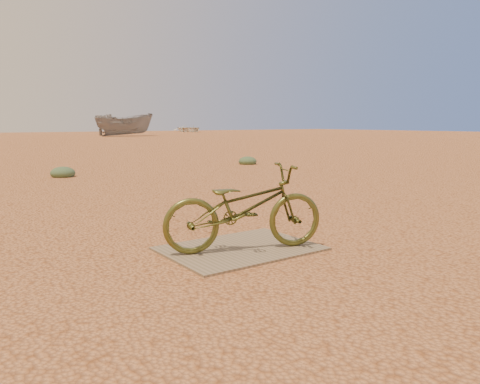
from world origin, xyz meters
TOP-DOWN VIEW (x-y plane):
  - ground at (0.00, 0.00)m, footprint 120.00×120.00m
  - plywood_board at (-0.10, 0.42)m, footprint 1.47×1.07m
  - bicycle at (-0.11, 0.33)m, footprint 1.67×1.03m
  - boat_mid_right at (13.53, 37.70)m, footprint 5.51×2.45m
  - boat_far_right at (27.33, 50.36)m, footprint 3.19×4.47m
  - kale_a at (0.18, 7.90)m, footprint 0.56×0.56m
  - kale_b at (5.61, 8.07)m, footprint 0.55×0.55m

SIDE VIEW (x-z plane):
  - ground at x=0.00m, z-range 0.00..0.00m
  - kale_a at x=0.18m, z-range -0.15..0.15m
  - kale_b at x=5.61m, z-range -0.15..0.15m
  - plywood_board at x=-0.10m, z-range 0.00..0.02m
  - bicycle at x=-0.11m, z-range 0.02..0.85m
  - boat_far_right at x=27.33m, z-range 0.00..0.93m
  - boat_mid_right at x=13.53m, z-range 0.00..2.08m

